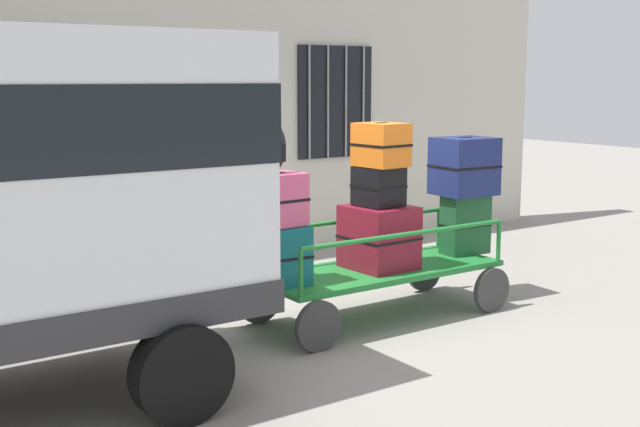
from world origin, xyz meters
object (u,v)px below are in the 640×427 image
Objects in this scene: suitcase_left_bottom at (275,255)px; backpack at (272,147)px; suitcase_left_middle at (277,200)px; suitcase_midleft_middle at (379,186)px; luggage_cart at (378,277)px; suitcase_midleft_bottom at (379,237)px; suitcase_midleft_top at (381,145)px; suitcase_center_middle at (464,166)px; suitcase_center_bottom at (465,225)px.

suitcase_left_bottom is 1.30× the size of backpack.
suitcase_midleft_middle is (1.15, 0.01, 0.03)m from suitcase_left_middle.
suitcase_midleft_bottom reaches higher than luggage_cart.
suitcase_midleft_middle is 0.88× the size of suitcase_midleft_top.
backpack reaches higher than suitcase_center_middle.
suitcase_left_middle is 2.31m from suitcase_center_middle.
backpack reaches higher than suitcase_midleft_middle.
suitcase_center_middle is (1.15, 0.04, 0.61)m from suitcase_midleft_bottom.
suitcase_center_middle is at bearing 1.06° from suitcase_midleft_middle.
suitcase_midleft_top is at bearing -2.48° from suitcase_left_bottom.
suitcase_left_middle is 1.14× the size of backpack.
backpack reaches higher than suitcase_left_bottom.
suitcase_center_middle is (1.15, 0.02, 0.12)m from suitcase_midleft_middle.
suitcase_center_bottom reaches higher than luggage_cart.
suitcase_left_middle is at bearing 179.86° from suitcase_center_bottom.
suitcase_center_middle is at bearing 90.00° from suitcase_center_bottom.
suitcase_center_bottom is (2.31, -0.04, 0.04)m from suitcase_left_bottom.
backpack is (-2.33, 0.04, 0.92)m from suitcase_center_bottom.
suitcase_midleft_middle is (-0.00, 0.02, 0.50)m from suitcase_midleft_bottom.
suitcase_midleft_bottom reaches higher than suitcase_left_bottom.
suitcase_left_middle is at bearing -179.40° from suitcase_midleft_middle.
suitcase_center_bottom reaches higher than suitcase_left_bottom.
suitcase_midleft_top is (0.00, -0.03, 0.40)m from suitcase_midleft_middle.
suitcase_midleft_bottom is 1.15m from suitcase_center_bottom.
suitcase_center_bottom is at bearing 0.65° from suitcase_midleft_top.
backpack is at bearing 178.36° from luggage_cart.
suitcase_center_bottom is (1.15, -0.00, 0.00)m from suitcase_midleft_bottom.
suitcase_midleft_top is 1.46m from suitcase_center_bottom.
suitcase_left_bottom is 1.27m from suitcase_midleft_middle.
suitcase_left_middle is at bearing -179.17° from suitcase_center_middle.
suitcase_midleft_bottom is at bearing -0.18° from suitcase_left_middle.
luggage_cart is 5.17× the size of suitcase_midleft_top.
suitcase_midleft_middle is at bearing -178.94° from suitcase_center_middle.
suitcase_midleft_middle is at bearing 90.00° from suitcase_midleft_top.
suitcase_center_middle reaches higher than suitcase_midleft_bottom.
suitcase_center_middle reaches higher than suitcase_left_middle.
suitcase_left_middle reaches higher than suitcase_midleft_middle.
suitcase_midleft_top reaches higher than suitcase_left_middle.
suitcase_left_middle is at bearing -90.00° from suitcase_left_bottom.
suitcase_left_middle reaches higher than suitcase_midleft_bottom.
suitcase_midleft_middle is at bearing 0.60° from suitcase_left_middle.
suitcase_midleft_middle is 0.99× the size of backpack.
luggage_cart is 1.54m from suitcase_center_middle.
suitcase_midleft_top is 1.19m from suitcase_center_middle.
suitcase_midleft_top is 0.80× the size of suitcase_center_bottom.
suitcase_center_middle reaches higher than luggage_cart.
suitcase_left_bottom is at bearing 90.00° from suitcase_left_middle.
backpack reaches higher than suitcase_center_bottom.
luggage_cart is at bearing -1.64° from backpack.
suitcase_center_middle is at bearing 1.73° from luggage_cart.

